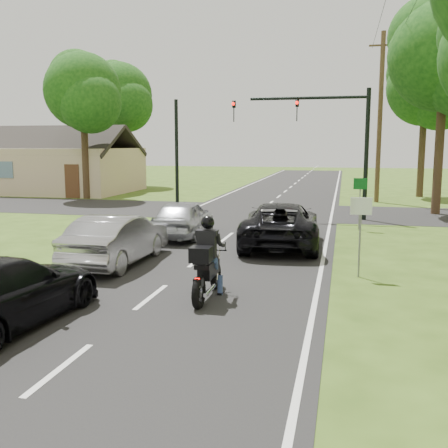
% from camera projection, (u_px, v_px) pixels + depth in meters
% --- Properties ---
extents(ground, '(140.00, 140.00, 0.00)m').
position_uv_depth(ground, '(151.00, 297.00, 12.05)').
color(ground, '#314B15').
rests_on(ground, ground).
extents(road, '(8.00, 100.00, 0.01)m').
position_uv_depth(road, '(237.00, 229.00, 21.69)').
color(road, black).
rests_on(road, ground).
extents(cross_road, '(60.00, 7.00, 0.01)m').
position_uv_depth(cross_road, '(260.00, 211.00, 27.47)').
color(cross_road, black).
rests_on(cross_road, ground).
extents(motorcycle_rider, '(0.64, 2.24, 1.94)m').
position_uv_depth(motorcycle_rider, '(207.00, 266.00, 11.83)').
color(motorcycle_rider, black).
rests_on(motorcycle_rider, ground).
extents(dark_suv, '(2.91, 5.61, 1.51)m').
position_uv_depth(dark_suv, '(281.00, 224.00, 18.02)').
color(dark_suv, black).
rests_on(dark_suv, road).
extents(silver_sedan, '(1.61, 4.47, 1.47)m').
position_uv_depth(silver_sedan, '(117.00, 239.00, 15.30)').
color(silver_sedan, '#A0A0A5').
rests_on(silver_sedan, road).
extents(silver_suv, '(1.81, 4.21, 1.42)m').
position_uv_depth(silver_suv, '(184.00, 218.00, 19.82)').
color(silver_suv, '#ACAFB5').
rests_on(silver_suv, road).
extents(dark_car_behind, '(2.23, 4.88, 1.38)m').
position_uv_depth(dark_car_behind, '(1.00, 292.00, 10.00)').
color(dark_car_behind, black).
rests_on(dark_car_behind, road).
extents(traffic_signal, '(6.38, 0.44, 6.00)m').
position_uv_depth(traffic_signal, '(326.00, 130.00, 24.18)').
color(traffic_signal, black).
rests_on(traffic_signal, ground).
extents(signal_pole_far, '(0.20, 0.20, 6.00)m').
position_uv_depth(signal_pole_far, '(177.00, 153.00, 30.09)').
color(signal_pole_far, black).
rests_on(signal_pole_far, ground).
extents(utility_pole_far, '(1.60, 0.28, 10.00)m').
position_uv_depth(utility_pole_far, '(380.00, 117.00, 31.11)').
color(utility_pole_far, brown).
rests_on(utility_pole_far, ground).
extents(sign_white, '(0.55, 0.07, 2.12)m').
position_uv_depth(sign_white, '(361.00, 218.00, 13.65)').
color(sign_white, slate).
rests_on(sign_white, ground).
extents(sign_green, '(0.55, 0.07, 2.12)m').
position_uv_depth(sign_green, '(360.00, 191.00, 21.31)').
color(sign_green, slate).
rests_on(sign_green, ground).
extents(tree_row_e, '(5.28, 5.12, 9.61)m').
position_uv_depth(tree_row_e, '(430.00, 92.00, 33.77)').
color(tree_row_e, '#332316').
rests_on(tree_row_e, ground).
extents(tree_left_near, '(5.12, 4.96, 9.22)m').
position_uv_depth(tree_left_near, '(85.00, 95.00, 32.72)').
color(tree_left_near, '#332316').
rests_on(tree_left_near, ground).
extents(tree_left_far, '(5.76, 5.58, 10.14)m').
position_uv_depth(tree_left_far, '(121.00, 99.00, 42.67)').
color(tree_left_far, '#332316').
rests_on(tree_left_far, ground).
extents(house, '(10.20, 8.00, 4.84)m').
position_uv_depth(house, '(62.00, 168.00, 38.45)').
color(house, tan).
rests_on(house, ground).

